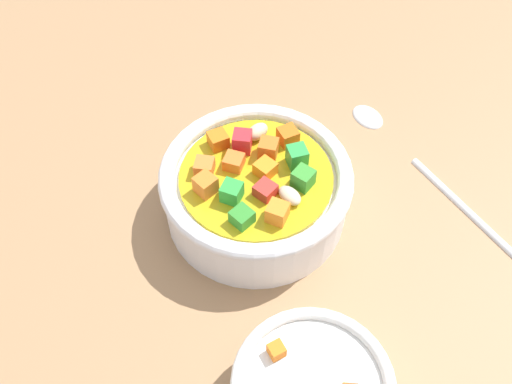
# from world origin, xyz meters

# --- Properties ---
(ground_plane) EXTENTS (1.40, 1.40, 0.02)m
(ground_plane) POSITION_xyz_m (0.00, 0.00, -0.01)
(ground_plane) COLOR #9E754F
(soup_bowl_main) EXTENTS (0.16, 0.16, 0.07)m
(soup_bowl_main) POSITION_xyz_m (-0.00, 0.00, 0.03)
(soup_bowl_main) COLOR white
(soup_bowl_main) RESTS_ON ground_plane
(spoon) EXTENTS (0.21, 0.06, 0.01)m
(spoon) POSITION_xyz_m (-0.01, 0.16, 0.00)
(spoon) COLOR silver
(spoon) RESTS_ON ground_plane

